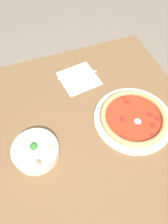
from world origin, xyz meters
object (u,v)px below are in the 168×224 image
pizza (133,118)px  bowl (36,151)px  knife (79,75)px  fork (81,82)px

pizza → bowl: bearing=91.6°
pizza → knife: (0.35, 0.14, -0.01)m
bowl → knife: (0.36, -0.32, -0.03)m
pizza → knife: 0.38m
pizza → bowl: bowl is taller
pizza → knife: pizza is taller
fork → knife: same height
fork → pizza: bearing=120.3°
pizza → fork: size_ratio=1.88×
pizza → bowl: 0.45m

